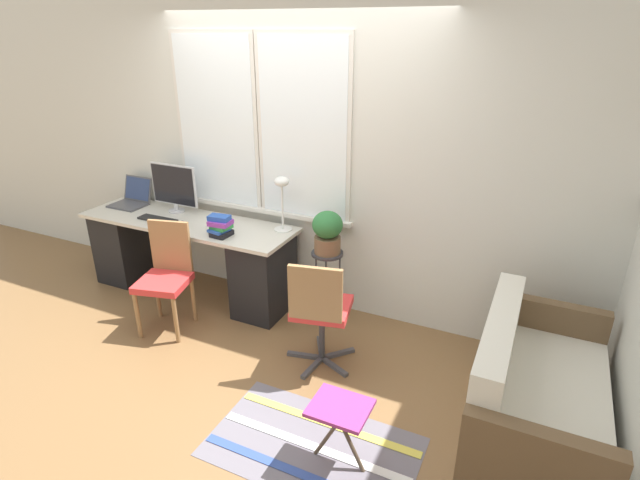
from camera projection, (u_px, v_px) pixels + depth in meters
The scene contains 16 objects.
ground_plane at pixel (263, 331), 4.22m from camera, with size 14.00×14.00×0.00m, color brown.
wall_back_with_window at pixel (295, 155), 4.26m from camera, with size 9.00×0.12×2.70m.
desk at pixel (190, 254), 4.69m from camera, with size 2.08×0.61×0.74m.
laptop at pixel (131, 199), 4.94m from camera, with size 0.33×0.32×0.26m.
monitor at pixel (174, 187), 4.68m from camera, with size 0.50×0.15×0.46m.
keyboard at pixel (158, 219), 4.56m from camera, with size 0.38×0.12×0.02m.
mouse at pixel (182, 222), 4.47m from camera, with size 0.04×0.06×0.03m.
desk_lamp at pixel (282, 192), 4.21m from camera, with size 0.16×0.16×0.48m.
book_stack at pixel (220, 226), 4.20m from camera, with size 0.20×0.19×0.18m.
desk_chair_wooden at pixel (166, 274), 4.12m from camera, with size 0.47×0.48×0.91m.
office_chair_swivel at pixel (320, 309), 3.61m from camera, with size 0.54×0.53×0.90m.
couch_loveseat at pixel (532, 403), 2.99m from camera, with size 0.72×1.38×0.83m.
plant_stand at pixel (327, 261), 4.14m from camera, with size 0.27×0.27×0.66m.
potted_plant at pixel (327, 231), 4.03m from camera, with size 0.25×0.25×0.36m.
floor_rug_striped at pixel (313, 447), 3.06m from camera, with size 1.27×0.75×0.01m.
folding_stool at pixel (340, 413), 2.81m from camera, with size 0.33×0.28×0.43m.
Camera 1 is at (1.97, -3.02, 2.38)m, focal length 28.00 mm.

